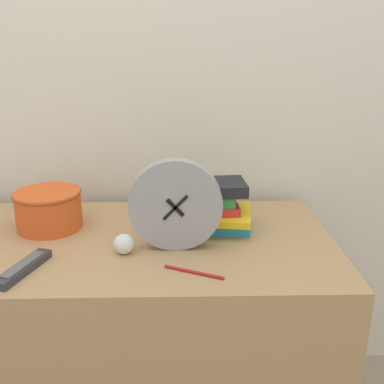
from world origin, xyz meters
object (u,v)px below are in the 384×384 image
Objects in this scene: basket at (48,208)px; tv_remote at (23,268)px; desk_clock at (175,205)px; crumpled_paper_ball at (124,244)px; pen at (194,272)px; book_stack at (208,206)px.

basket is 0.28m from tv_remote.
desk_clock is 4.63× the size of crumpled_paper_ball.
basket is 1.38× the size of pen.
crumpled_paper_ball is at bearing 148.04° from pen.
tv_remote is 0.25m from crumpled_paper_ball.
desk_clock is at bearing -21.52° from basket.
desk_clock reaches higher than tv_remote.
book_stack reaches higher than tv_remote.
tv_remote is at bearing -87.93° from basket.
crumpled_paper_ball is (-0.14, -0.03, -0.10)m from desk_clock.
desk_clock is 0.17m from book_stack.
desk_clock is at bearing -125.13° from book_stack.
basket is 1.07× the size of tv_remote.
book_stack is (0.10, 0.14, -0.05)m from desk_clock.
crumpled_paper_ball is 0.37× the size of pen.
tv_remote is at bearing -150.92° from book_stack.
desk_clock is 0.19m from pen.
desk_clock is 1.33× the size of tv_remote.
book_stack is at bearing 54.87° from desk_clock.
desk_clock is 1.72× the size of pen.
desk_clock is at bearing 11.27° from crumpled_paper_ball.
crumpled_paper_ball reaches higher than pen.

